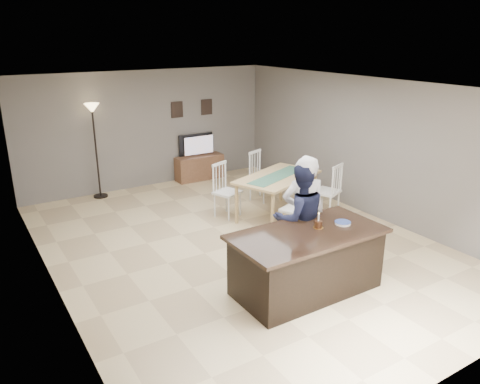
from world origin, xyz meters
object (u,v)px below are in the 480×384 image
television (198,145)px  kitchen_island (306,261)px  dining_table (278,183)px  birthday_cake (318,224)px  plate_stack (343,223)px  floor_lamp (94,125)px  tv_console (199,167)px  woman (303,214)px  man (299,218)px

television → kitchen_island: bearing=78.0°
dining_table → kitchen_island: bearing=-139.4°
television → birthday_cake: 5.68m
plate_stack → floor_lamp: bearing=108.8°
kitchen_island → television: 5.78m
tv_console → floor_lamp: floor_lamp is taller
tv_console → dining_table: (0.16, -3.03, 0.39)m
television → birthday_cake: birthday_cake is taller
woman → dining_table: woman is taller
man → floor_lamp: bearing=-56.9°
television → man: man is taller
television → plate_stack: (-0.60, -5.68, 0.06)m
kitchen_island → plate_stack: size_ratio=9.37×
plate_stack → woman: bearing=111.2°
woman → birthday_cake: (-0.15, -0.51, 0.05)m
television → dining_table: bearing=93.0°
tv_console → birthday_cake: 5.65m
kitchen_island → floor_lamp: 5.82m
man → dining_table: bearing=-102.8°
birthday_cake → dining_table: (1.15, 2.49, -0.27)m
television → floor_lamp: size_ratio=0.44×
birthday_cake → floor_lamp: bearing=105.4°
plate_stack → kitchen_island: bearing=175.8°
woman → man: woman is taller
kitchen_island → tv_console: (1.20, 5.57, -0.15)m
woman → birthday_cake: 0.53m
kitchen_island → man: (0.30, 0.55, 0.40)m
tv_console → man: size_ratio=0.70×
man → dining_table: man is taller
kitchen_island → woman: 0.80m
woman → man: 0.09m
kitchen_island → plate_stack: plate_stack is taller
television → dining_table: 3.11m
birthday_cake → kitchen_island: bearing=-169.0°
dining_table → woman: bearing=-137.7°
plate_stack → tv_console: bearing=83.9°
birthday_cake → television: bearing=80.1°
kitchen_island → plate_stack: (0.60, -0.04, 0.46)m
tv_console → television: size_ratio=1.31×
tv_console → man: man is taller
plate_stack → floor_lamp: 5.96m
woman → plate_stack: size_ratio=7.89×
tv_console → woman: size_ratio=0.66×
television → birthday_cake: (-0.98, -5.60, 0.09)m
kitchen_island → birthday_cake: 0.55m
kitchen_island → dining_table: 2.89m
kitchen_island → birthday_cake: bearing=11.0°
floor_lamp → dining_table: bearing=-48.5°
man → plate_stack: 0.67m
television → floor_lamp: (-2.50, -0.08, 0.75)m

